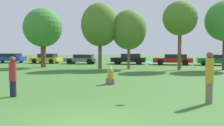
% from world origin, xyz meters
% --- Properties ---
extents(person_thrower, '(0.31, 0.31, 1.69)m').
position_xyz_m(person_thrower, '(-4.04, 3.47, 0.87)').
color(person_thrower, '#191E33').
rests_on(person_thrower, ground).
extents(person_catcher, '(0.30, 0.30, 1.91)m').
position_xyz_m(person_catcher, '(3.79, 3.45, 1.00)').
color(person_catcher, '#726651').
rests_on(person_catcher, ground).
extents(frisbee, '(0.30, 0.30, 0.14)m').
position_xyz_m(frisbee, '(1.58, 3.81, 1.47)').
color(frisbee, '#19B2D8').
extents(bystander_sitting, '(0.47, 0.40, 0.98)m').
position_xyz_m(bystander_sitting, '(-0.65, 7.79, 0.39)').
color(bystander_sitting, '#726651').
rests_on(bystander_sitting, ground).
extents(tree_0, '(4.03, 4.03, 6.15)m').
position_xyz_m(tree_0, '(-9.75, 18.96, 4.10)').
color(tree_0, brown).
rests_on(tree_0, ground).
extents(tree_1, '(3.63, 3.63, 6.33)m').
position_xyz_m(tree_1, '(-3.45, 17.89, 4.23)').
color(tree_1, brown).
rests_on(tree_1, ground).
extents(tree_2, '(3.34, 3.34, 5.65)m').
position_xyz_m(tree_2, '(-0.71, 18.24, 3.74)').
color(tree_2, brown).
rests_on(tree_2, ground).
extents(tree_3, '(3.16, 3.16, 6.32)m').
position_xyz_m(tree_3, '(4.00, 18.03, 4.71)').
color(tree_3, brown).
rests_on(tree_3, ground).
extents(parked_car_blue, '(4.59, 2.04, 1.27)m').
position_xyz_m(parked_car_blue, '(-17.78, 25.59, 0.68)').
color(parked_car_blue, '#1E389E').
rests_on(parked_car_blue, ground).
extents(parked_car_yellow, '(3.85, 2.09, 1.26)m').
position_xyz_m(parked_car_yellow, '(-12.36, 25.60, 0.65)').
color(parked_car_yellow, gold).
rests_on(parked_car_yellow, ground).
extents(parked_car_grey, '(4.23, 1.92, 1.18)m').
position_xyz_m(parked_car_grey, '(-7.38, 25.17, 0.64)').
color(parked_car_grey, slate).
rests_on(parked_car_grey, ground).
extents(parked_car_black, '(4.29, 2.17, 1.30)m').
position_xyz_m(parked_car_black, '(-1.38, 25.55, 0.69)').
color(parked_car_black, black).
rests_on(parked_car_black, ground).
extents(parked_car_red, '(4.62, 2.01, 1.26)m').
position_xyz_m(parked_car_red, '(3.93, 25.23, 0.67)').
color(parked_car_red, red).
rests_on(parked_car_red, ground).
extents(parked_car_green, '(3.93, 2.03, 1.24)m').
position_xyz_m(parked_car_green, '(8.71, 25.14, 0.65)').
color(parked_car_green, '#196633').
rests_on(parked_car_green, ground).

